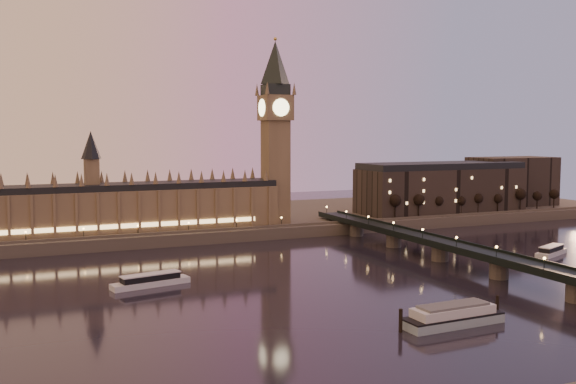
# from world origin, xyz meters

# --- Properties ---
(ground) EXTENTS (700.00, 700.00, 0.00)m
(ground) POSITION_xyz_m (0.00, 0.00, 0.00)
(ground) COLOR black
(ground) RESTS_ON ground
(far_embankment) EXTENTS (560.00, 130.00, 6.00)m
(far_embankment) POSITION_xyz_m (30.00, 165.00, 3.00)
(far_embankment) COLOR #423D35
(far_embankment) RESTS_ON ground
(palace_of_westminster) EXTENTS (180.00, 26.62, 52.00)m
(palace_of_westminster) POSITION_xyz_m (-40.12, 120.99, 21.71)
(palace_of_westminster) COLOR brown
(palace_of_westminster) RESTS_ON ground
(big_ben) EXTENTS (17.68, 17.68, 104.00)m
(big_ben) POSITION_xyz_m (53.99, 120.99, 63.95)
(big_ben) COLOR brown
(big_ben) RESTS_ON ground
(westminster_bridge) EXTENTS (13.20, 260.00, 15.30)m
(westminster_bridge) POSITION_xyz_m (91.61, 0.00, 5.52)
(westminster_bridge) COLOR black
(westminster_bridge) RESTS_ON ground
(city_block) EXTENTS (155.00, 45.00, 34.00)m
(city_block) POSITION_xyz_m (194.94, 130.93, 22.24)
(city_block) COLOR black
(city_block) RESTS_ON ground
(bare_tree_0) EXTENTS (6.25, 6.25, 12.70)m
(bare_tree_0) POSITION_xyz_m (125.11, 109.00, 15.49)
(bare_tree_0) COLOR black
(bare_tree_0) RESTS_ON ground
(bare_tree_1) EXTENTS (6.25, 6.25, 12.70)m
(bare_tree_1) POSITION_xyz_m (141.02, 109.00, 15.49)
(bare_tree_1) COLOR black
(bare_tree_1) RESTS_ON ground
(bare_tree_2) EXTENTS (6.25, 6.25, 12.70)m
(bare_tree_2) POSITION_xyz_m (156.93, 109.00, 15.49)
(bare_tree_2) COLOR black
(bare_tree_2) RESTS_ON ground
(bare_tree_3) EXTENTS (6.25, 6.25, 12.70)m
(bare_tree_3) POSITION_xyz_m (172.84, 109.00, 15.49)
(bare_tree_3) COLOR black
(bare_tree_3) RESTS_ON ground
(bare_tree_4) EXTENTS (6.25, 6.25, 12.70)m
(bare_tree_4) POSITION_xyz_m (188.75, 109.00, 15.49)
(bare_tree_4) COLOR black
(bare_tree_4) RESTS_ON ground
(bare_tree_5) EXTENTS (6.25, 6.25, 12.70)m
(bare_tree_5) POSITION_xyz_m (204.66, 109.00, 15.49)
(bare_tree_5) COLOR black
(bare_tree_5) RESTS_ON ground
(bare_tree_6) EXTENTS (6.25, 6.25, 12.70)m
(bare_tree_6) POSITION_xyz_m (220.57, 109.00, 15.49)
(bare_tree_6) COLOR black
(bare_tree_6) RESTS_ON ground
(bare_tree_7) EXTENTS (6.25, 6.25, 12.70)m
(bare_tree_7) POSITION_xyz_m (236.48, 109.00, 15.49)
(bare_tree_7) COLOR black
(bare_tree_7) RESTS_ON ground
(bare_tree_8) EXTENTS (6.25, 6.25, 12.70)m
(bare_tree_8) POSITION_xyz_m (252.39, 109.00, 15.49)
(bare_tree_8) COLOR black
(bare_tree_8) RESTS_ON ground
(cruise_boat_a) EXTENTS (30.37, 12.18, 4.75)m
(cruise_boat_a) POSITION_xyz_m (-36.50, 22.34, 2.09)
(cruise_boat_a) COLOR silver
(cruise_boat_a) RESTS_ON ground
(cruise_boat_c) EXTENTS (23.44, 14.66, 4.57)m
(cruise_boat_c) POSITION_xyz_m (148.06, 9.38, 2.01)
(cruise_boat_c) COLOR silver
(cruise_boat_c) RESTS_ON ground
(moored_barge) EXTENTS (37.32, 10.25, 6.85)m
(moored_barge) POSITION_xyz_m (36.60, -62.20, 2.89)
(moored_barge) COLOR #8EA8B4
(moored_barge) RESTS_ON ground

